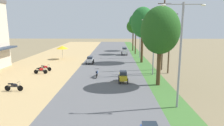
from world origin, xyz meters
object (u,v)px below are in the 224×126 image
Objects in this scene: streetlamp_mid at (154,42)px; utility_pole_near at (163,35)px; vendor_umbrella at (62,47)px; parked_motorbike_fourth at (45,68)px; streetlamp_near at (181,49)px; car_hatchback_yellow at (123,76)px; median_tree_second at (143,23)px; median_tree_third at (136,21)px; utility_pole_far at (169,41)px; parked_motorbike_second at (14,86)px; median_tree_fourth at (133,27)px; motorbike_ahead_second at (97,73)px; median_tree_nearest at (160,31)px; car_sedan_silver at (90,60)px; streetlamp_far at (140,36)px; parked_motorbike_third at (41,70)px; car_van_white at (124,51)px.

utility_pole_near is (1.89, 3.21, 0.83)m from streetlamp_mid.
vendor_umbrella is 19.04m from streetlamp_mid.
streetlamp_near is at bearing -39.61° from parked_motorbike_fourth.
vendor_umbrella is 1.26× the size of car_hatchback_yellow.
streetlamp_near is (0.28, -18.96, -2.18)m from median_tree_second.
median_tree_third is (-0.08, 10.11, 0.42)m from median_tree_second.
utility_pole_near is 2.18m from utility_pole_far.
median_tree_third reaches higher than parked_motorbike_second.
median_tree_fourth is (14.40, 13.15, 3.74)m from vendor_umbrella.
utility_pole_near reaches higher than vendor_umbrella.
median_tree_nearest is at bearing -24.46° from motorbike_ahead_second.
median_tree_third is at bearing 90.43° from median_tree_second.
median_tree_nearest is (14.54, -16.16, 3.51)m from vendor_umbrella.
utility_pole_far is at bearing 78.73° from streetlamp_near.
parked_motorbike_second is 0.71× the size of vendor_umbrella.
parked_motorbike_second is 21.95m from median_tree_second.
streetlamp_mid is (14.78, -11.85, 1.93)m from vendor_umbrella.
car_sedan_silver reaches higher than parked_motorbike_fourth.
streetlamp_near is (0.35, -29.08, -2.60)m from median_tree_third.
car_sedan_silver is 8.78m from motorbike_ahead_second.
streetlamp_far is at bearing 90.00° from streetlamp_mid.
car_sedan_silver is (-9.02, -6.35, -3.62)m from streetlamp_far.
parked_motorbike_second is at bearing -155.88° from streetlamp_mid.
streetlamp_near is 1.07× the size of streetlamp_far.
parked_motorbike_third is at bearing -90.74° from parked_motorbike_fourth.
car_hatchback_yellow is at bearing -54.43° from vendor_umbrella.
median_tree_fourth is 25.07m from streetlamp_mid.
motorbike_ahead_second is (-8.99, -4.41, -4.50)m from utility_pole_near.
streetlamp_mid is (14.63, -1.93, 3.69)m from parked_motorbike_fourth.
median_tree_second is 5.52m from streetlamp_far.
car_van_white is 1.34× the size of motorbike_ahead_second.
utility_pole_near reaches higher than car_hatchback_yellow.
median_tree_nearest is 0.94× the size of median_tree_third.
parked_motorbike_fourth is 16.56m from median_tree_nearest.
median_tree_fourth is (-0.10, 16.21, -0.74)m from median_tree_second.
median_tree_fourth reaches higher than parked_motorbike_fourth.
streetlamp_mid is 2.99× the size of car_van_white.
car_van_white reaches higher than parked_motorbike_second.
parked_motorbike_third is 0.71× the size of vendor_umbrella.
median_tree_fourth is at bearing 58.28° from parked_motorbike_fourth.
car_van_white is at bearing 99.44° from streetlamp_mid.
streetlamp_far is at bearing -86.11° from median_tree_third.
median_tree_third is 3.62× the size of car_van_white.
parked_motorbike_third is at bearing -177.20° from utility_pole_far.
median_tree_second is (14.50, -3.06, 4.49)m from vendor_umbrella.
car_sedan_silver is at bearing -144.85° from streetlamp_far.
parked_motorbike_second is 1.00× the size of parked_motorbike_third.
parked_motorbike_third is at bearing -124.81° from car_van_white.
utility_pole_far is at bearing -31.99° from vendor_umbrella.
median_tree_fourth is 1.06× the size of streetlamp_mid.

